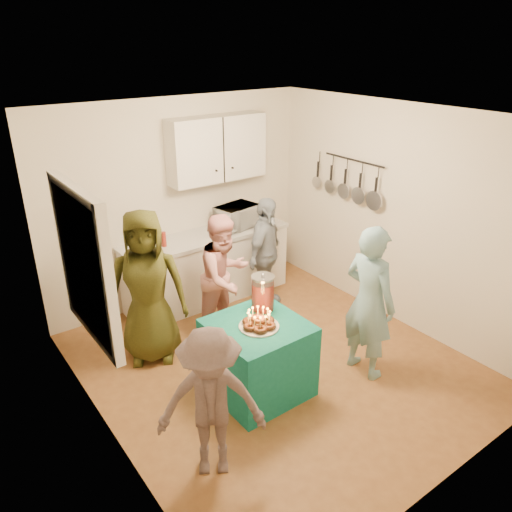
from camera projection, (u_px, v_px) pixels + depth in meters
floor at (275, 364)px, 5.38m from camera, size 4.00×4.00×0.00m
ceiling at (280, 116)px, 4.32m from camera, size 4.00×4.00×0.00m
back_wall at (179, 203)px, 6.32m from camera, size 3.60×3.60×0.00m
left_wall at (96, 309)px, 3.87m from camera, size 4.00×4.00×0.00m
right_wall at (398, 217)px, 5.82m from camera, size 4.00×4.00×0.00m
window_night at (83, 266)px, 4.01m from camera, size 0.04×1.00×1.20m
counter at (208, 269)px, 6.56m from camera, size 2.20×0.58×0.86m
countertop at (206, 237)px, 6.38m from camera, size 2.24×0.62×0.05m
upper_cabinet at (217, 149)px, 6.22m from camera, size 1.30×0.30×0.80m
pot_rack at (351, 180)px, 6.17m from camera, size 0.12×1.00×0.60m
microwave at (237, 216)px, 6.56m from camera, size 0.59×0.46×0.30m
party_table at (258, 358)px, 4.84m from camera, size 0.86×0.86×0.76m
donut_cake at (259, 319)px, 4.60m from camera, size 0.38×0.38×0.18m
punch_jar at (263, 294)px, 4.88m from camera, size 0.22×0.22×0.34m
man_birthday at (369, 302)px, 4.96m from camera, size 0.42×0.61×1.62m
woman_back_left at (147, 287)px, 5.18m from camera, size 0.98×0.86×1.69m
woman_back_center at (225, 277)px, 5.65m from camera, size 0.83×0.71×1.48m
woman_back_right at (265, 254)px, 6.27m from camera, size 0.91×0.75×1.46m
child_near_left at (211, 404)px, 3.82m from camera, size 0.98×0.86×1.31m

